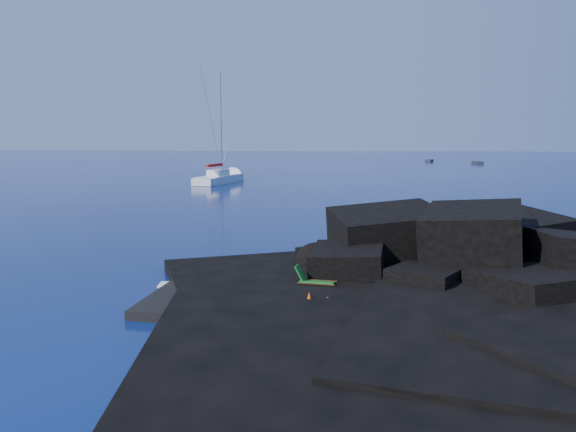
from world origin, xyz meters
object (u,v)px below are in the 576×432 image
at_px(marker_cone, 309,299).
at_px(distant_boat_b, 478,164).
at_px(sailboat, 220,183).
at_px(sunbather, 315,301).
at_px(deck_chair, 317,277).
at_px(distant_boat_a, 429,162).

bearing_deg(marker_cone, distant_boat_b, 72.67).
relative_size(marker_cone, distant_boat_b, 0.12).
distance_m(sailboat, sunbather, 57.12).
height_order(sailboat, deck_chair, sailboat).
xyz_separation_m(marker_cone, distant_boat_a, (24.71, 117.08, -0.61)).
height_order(sailboat, distant_boat_b, sailboat).
height_order(deck_chair, distant_boat_b, deck_chair).
bearing_deg(distant_boat_b, sunbather, -112.37).
height_order(deck_chair, marker_cone, deck_chair).
bearing_deg(distant_boat_b, marker_cone, -112.47).
distance_m(sunbather, distant_boat_b, 113.45).
bearing_deg(sunbather, sailboat, 88.01).
bearing_deg(deck_chair, sailboat, 114.37).
distance_m(deck_chair, sunbather, 2.08).
bearing_deg(sailboat, sunbather, -61.06).
distance_m(sailboat, distant_boat_b, 71.44).
bearing_deg(marker_cone, distant_boat_a, 78.08).
bearing_deg(marker_cone, deck_chair, 83.28).
xyz_separation_m(deck_chair, distant_boat_b, (33.58, 106.31, -0.89)).
height_order(distant_boat_a, distant_boat_b, distant_boat_b).
distance_m(sunbather, marker_cone, 0.25).
distance_m(deck_chair, marker_cone, 2.15).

